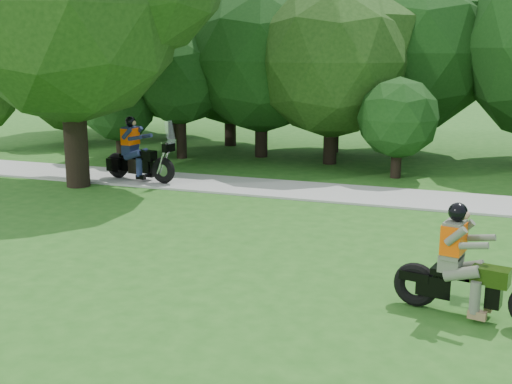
# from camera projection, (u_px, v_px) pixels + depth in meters

# --- Properties ---
(ground) EXTENTS (100.00, 100.00, 0.00)m
(ground) POSITION_uv_depth(u_px,v_px,m) (429.00, 326.00, 9.34)
(ground) COLOR #255D1A
(ground) RESTS_ON ground
(walkway) EXTENTS (60.00, 2.20, 0.06)m
(walkway) POSITION_uv_depth(u_px,v_px,m) (456.00, 202.00, 16.69)
(walkway) COLOR #A9A9A4
(walkway) RESTS_ON ground
(chopper_motorcycle) EXTENTS (2.42, 0.92, 1.74)m
(chopper_motorcycle) POSITION_uv_depth(u_px,v_px,m) (465.00, 276.00, 9.56)
(chopper_motorcycle) COLOR black
(chopper_motorcycle) RESTS_ON ground
(touring_motorcycle) EXTENTS (2.51, 1.00, 1.91)m
(touring_motorcycle) POSITION_uv_depth(u_px,v_px,m) (135.00, 157.00, 19.16)
(touring_motorcycle) COLOR black
(touring_motorcycle) RESTS_ON walkway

